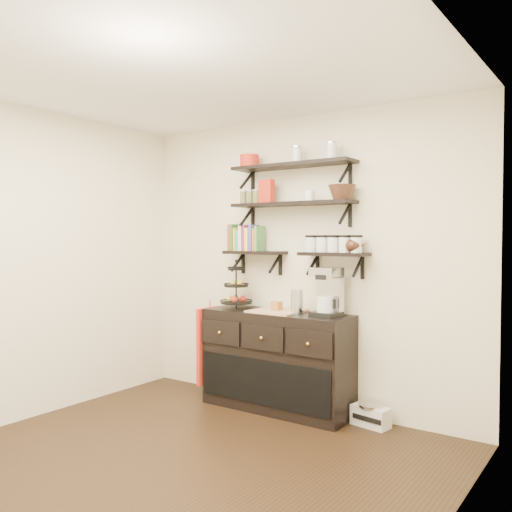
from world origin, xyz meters
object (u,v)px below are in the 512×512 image
object	(u,v)px
coffee_maker	(328,293)
radio	(371,415)
fruit_stand	(237,292)
sideboard	(277,361)

from	to	relation	value
coffee_maker	radio	xyz separation A→B (m)	(0.38, 0.05, -1.01)
fruit_stand	radio	world-z (taller)	fruit_stand
sideboard	radio	size ratio (longest dim) A/B	4.16
coffee_maker	radio	world-z (taller)	coffee_maker
coffee_maker	radio	size ratio (longest dim) A/B	1.26
coffee_maker	radio	bearing A→B (deg)	12.29
sideboard	coffee_maker	size ratio (longest dim) A/B	3.31
fruit_stand	coffee_maker	size ratio (longest dim) A/B	1.05
sideboard	radio	distance (m)	0.95
coffee_maker	fruit_stand	bearing A→B (deg)	-173.82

